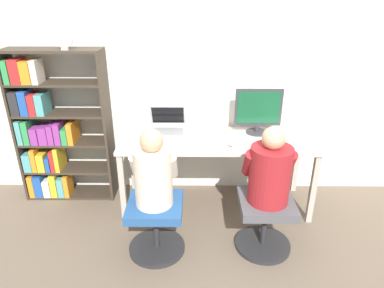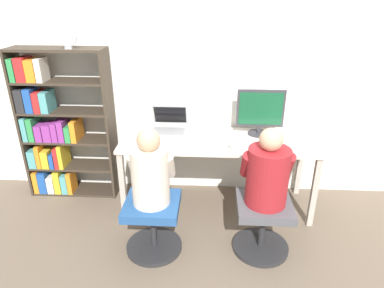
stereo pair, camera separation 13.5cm
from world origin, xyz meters
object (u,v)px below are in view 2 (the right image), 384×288
object	(u,v)px
keyboard	(261,145)
desk_clock	(67,37)
person_at_laptop	(150,172)
bookshelf	(55,129)
office_chair_right	(153,222)
office_chair_left	(263,222)
desktop_monitor	(260,113)
person_at_monitor	(268,173)
laptop	(169,126)

from	to	relation	value
keyboard	desk_clock	size ratio (longest dim) A/B	2.22
keyboard	desk_clock	distance (m)	1.93
person_at_laptop	bookshelf	world-z (taller)	bookshelf
keyboard	bookshelf	xyz separation A→B (m)	(-1.99, 0.29, -0.01)
office_chair_right	desk_clock	size ratio (longest dim) A/B	2.46
office_chair_left	person_at_laptop	world-z (taller)	person_at_laptop
desktop_monitor	bookshelf	world-z (taller)	bookshelf
keyboard	office_chair_right	bearing A→B (deg)	-148.60
person_at_monitor	office_chair_right	bearing A→B (deg)	-176.77
laptop	desk_clock	world-z (taller)	desk_clock
keyboard	bookshelf	world-z (taller)	bookshelf
desk_clock	person_at_monitor	bearing A→B (deg)	-23.01
person_at_laptop	desk_clock	xyz separation A→B (m)	(-0.81, 0.77, 0.88)
person_at_monitor	person_at_laptop	xyz separation A→B (m)	(-0.89, -0.05, 0.00)
person_at_monitor	person_at_laptop	distance (m)	0.89
office_chair_right	person_at_monitor	bearing A→B (deg)	3.23
desktop_monitor	person_at_monitor	xyz separation A→B (m)	(-0.02, -0.77, -0.21)
office_chair_left	office_chair_right	world-z (taller)	same
desk_clock	desktop_monitor	bearing A→B (deg)	1.63
keyboard	office_chair_left	bearing A→B (deg)	-90.93
desktop_monitor	bookshelf	bearing A→B (deg)	179.69
bookshelf	person_at_monitor	bearing A→B (deg)	-21.52
desktop_monitor	office_chair_left	size ratio (longest dim) A/B	0.96
desktop_monitor	laptop	world-z (taller)	desktop_monitor
keyboard	office_chair_left	distance (m)	0.68
laptop	bookshelf	size ratio (longest dim) A/B	0.24
office_chair_left	bookshelf	xyz separation A→B (m)	(-1.98, 0.79, 0.45)
desktop_monitor	keyboard	world-z (taller)	desktop_monitor
office_chair_left	desk_clock	distance (m)	2.28
person_at_laptop	laptop	bearing A→B (deg)	87.09
laptop	person_at_laptop	bearing A→B (deg)	-92.91
laptop	office_chair_right	distance (m)	0.99
desktop_monitor	office_chair_left	distance (m)	1.02
keyboard	office_chair_left	world-z (taller)	keyboard
laptop	office_chair_right	xyz separation A→B (m)	(-0.04, -0.85, -0.50)
office_chair_left	person_at_monitor	world-z (taller)	person_at_monitor
person_at_laptop	bookshelf	bearing A→B (deg)	142.96
office_chair_right	desk_clock	distance (m)	1.74
keyboard	office_chair_right	world-z (taller)	keyboard
keyboard	bookshelf	distance (m)	2.01
keyboard	person_at_monitor	distance (m)	0.50
office_chair_right	laptop	bearing A→B (deg)	87.10
laptop	keyboard	distance (m)	0.91
desktop_monitor	person_at_monitor	world-z (taller)	desktop_monitor
bookshelf	desk_clock	distance (m)	0.93
desktop_monitor	bookshelf	size ratio (longest dim) A/B	0.29
office_chair_right	person_at_laptop	world-z (taller)	person_at_laptop
laptop	office_chair_left	xyz separation A→B (m)	(0.84, -0.81, -0.50)
office_chair_left	person_at_monitor	size ratio (longest dim) A/B	0.74
desktop_monitor	keyboard	xyz separation A→B (m)	(-0.01, -0.28, -0.21)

